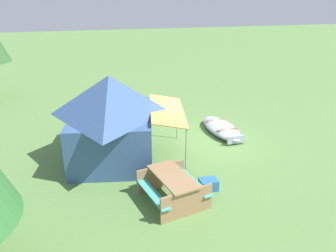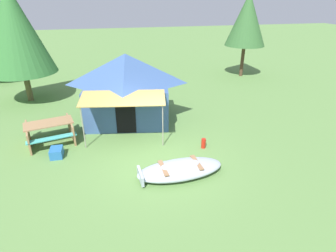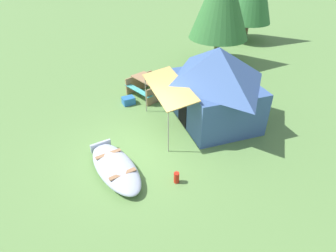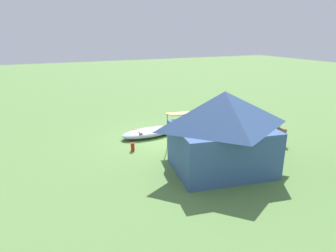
% 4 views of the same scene
% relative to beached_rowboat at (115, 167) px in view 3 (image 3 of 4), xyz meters
% --- Properties ---
extents(ground_plane, '(80.00, 80.00, 0.00)m').
position_rel_beached_rowboat_xyz_m(ground_plane, '(-0.63, 1.09, -0.20)').
color(ground_plane, '#5D8644').
extents(beached_rowboat, '(2.73, 1.26, 0.39)m').
position_rel_beached_rowboat_xyz_m(beached_rowboat, '(0.00, 0.00, 0.00)').
color(beached_rowboat, '#A4AEC2').
rests_on(beached_rowboat, ground_plane).
extents(canvas_cabin_tent, '(3.99, 4.29, 2.88)m').
position_rel_beached_rowboat_xyz_m(canvas_cabin_tent, '(-1.12, 4.41, 1.29)').
color(canvas_cabin_tent, '#3A5991').
rests_on(canvas_cabin_tent, ground_plane).
extents(picnic_table, '(1.98, 1.84, 0.79)m').
position_rel_beached_rowboat_xyz_m(picnic_table, '(-4.13, 3.09, 0.28)').
color(picnic_table, '#9D754F').
rests_on(picnic_table, ground_plane).
extents(cooler_box, '(0.40, 0.51, 0.32)m').
position_rel_beached_rowboat_xyz_m(cooler_box, '(-3.80, 1.94, -0.05)').
color(cooler_box, '#2969B2').
rests_on(cooler_box, ground_plane).
extents(fuel_can, '(0.18, 0.18, 0.35)m').
position_rel_beached_rowboat_xyz_m(fuel_can, '(1.25, 1.42, -0.03)').
color(fuel_can, red).
rests_on(fuel_can, ground_plane).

